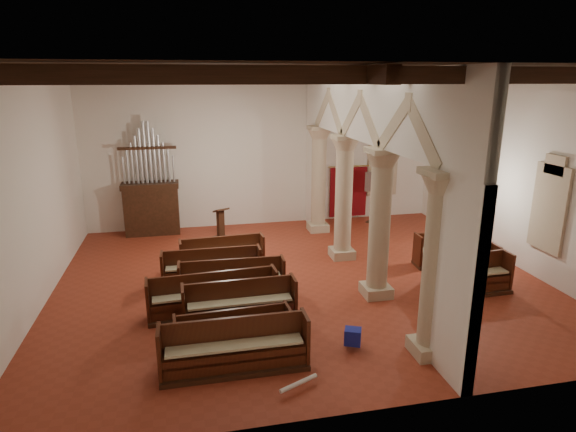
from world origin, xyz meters
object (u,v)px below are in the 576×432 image
(processional_banner, at_px, (370,204))
(lectern, at_px, (221,226))
(aisle_pew_0, at_px, (475,280))
(pipe_organ, at_px, (151,199))
(nave_pew_0, at_px, (235,354))

(processional_banner, bearing_deg, lectern, -159.41)
(lectern, height_order, aisle_pew_0, lectern)
(pipe_organ, distance_m, aisle_pew_0, 11.72)
(nave_pew_0, bearing_deg, pipe_organ, 102.38)
(pipe_organ, relative_size, processional_banner, 1.92)
(pipe_organ, height_order, nave_pew_0, pipe_organ)
(lectern, relative_size, processional_banner, 0.54)
(processional_banner, bearing_deg, pipe_organ, -170.20)
(pipe_organ, xyz_separation_m, nave_pew_0, (2.13, -9.72, -1.01))
(pipe_organ, relative_size, aisle_pew_0, 2.19)
(lectern, height_order, processional_banner, processional_banner)
(pipe_organ, xyz_separation_m, processional_banner, (8.71, -0.34, -0.58))
(processional_banner, xyz_separation_m, aisle_pew_0, (0.34, -7.04, -0.41))
(lectern, bearing_deg, aisle_pew_0, -67.76)
(pipe_organ, height_order, aisle_pew_0, pipe_organ)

